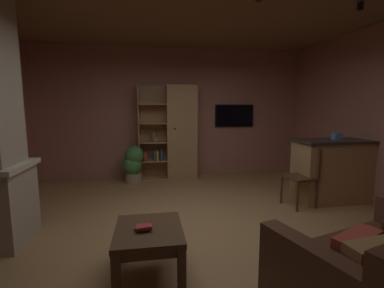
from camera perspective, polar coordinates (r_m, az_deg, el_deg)
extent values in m
cube|color=#A37A4C|center=(3.49, 1.12, -18.42)|extent=(5.90, 5.76, 0.02)
cube|color=#AD7060|center=(6.02, -3.88, 6.60)|extent=(6.02, 0.06, 2.82)
cube|color=white|center=(5.97, -7.06, 6.39)|extent=(0.68, 0.01, 0.80)
cube|color=#A87F51|center=(5.78, -2.27, 2.51)|extent=(0.64, 0.38, 2.01)
cube|color=#A87F51|center=(5.92, -8.45, 2.55)|extent=(0.59, 0.02, 2.01)
cube|color=#A87F51|center=(5.74, -11.29, 2.33)|extent=(0.02, 0.38, 2.01)
sphere|color=black|center=(5.55, -3.67, 3.32)|extent=(0.04, 0.04, 0.04)
cube|color=#A87F51|center=(5.91, -8.23, -7.23)|extent=(0.59, 0.38, 0.02)
cube|color=#A87F51|center=(5.82, -8.30, -3.51)|extent=(0.59, 0.38, 0.02)
cube|color=#A87F51|center=(5.76, -8.38, 0.41)|extent=(0.59, 0.38, 0.02)
cube|color=#A87F51|center=(5.72, -8.46, 4.39)|extent=(0.59, 0.38, 0.02)
cube|color=#A87F51|center=(5.71, -8.54, 8.41)|extent=(0.59, 0.38, 0.02)
cube|color=brown|center=(5.69, -8.16, 1.47)|extent=(0.05, 0.23, 0.21)
cube|color=#2D4C8C|center=(5.75, -7.96, -2.47)|extent=(0.03, 0.23, 0.21)
cube|color=#2D4C8C|center=(5.75, -6.58, -2.39)|extent=(0.03, 0.23, 0.22)
cube|color=gold|center=(5.75, -7.43, -2.50)|extent=(0.04, 0.23, 0.21)
cube|color=#B22D2D|center=(5.75, -9.92, -2.59)|extent=(0.04, 0.23, 0.20)
sphere|color=beige|center=(5.75, -7.82, 0.91)|extent=(0.10, 0.10, 0.10)
cube|color=#A87F51|center=(5.04, 28.66, -5.14)|extent=(1.37, 0.57, 0.98)
cube|color=#2D2826|center=(4.96, 29.05, 0.61)|extent=(1.43, 0.63, 0.04)
cube|color=#598CBF|center=(4.93, 28.58, 1.48)|extent=(0.13, 0.13, 0.11)
cube|color=#4C2D1E|center=(2.67, 35.46, -23.41)|extent=(1.76, 1.31, 0.42)
cube|color=olive|center=(2.12, 34.68, -21.84)|extent=(0.45, 0.20, 0.41)
cube|color=#AD3D2D|center=(2.16, 31.48, -20.77)|extent=(0.42, 0.30, 0.39)
cube|color=#4C331E|center=(2.57, -9.24, -17.87)|extent=(0.60, 0.68, 0.05)
cube|color=#4C331E|center=(2.60, -9.20, -19.17)|extent=(0.54, 0.61, 0.08)
cube|color=#4C331E|center=(2.43, -15.95, -25.75)|extent=(0.07, 0.07, 0.40)
cube|color=#4C331E|center=(2.43, -2.23, -25.50)|extent=(0.07, 0.07, 0.40)
cube|color=#4C331E|center=(2.95, -14.54, -19.33)|extent=(0.07, 0.07, 0.40)
cube|color=#4C331E|center=(2.95, -3.76, -19.12)|extent=(0.07, 0.07, 0.40)
cube|color=#387247|center=(2.55, -10.88, -17.26)|extent=(0.12, 0.11, 0.02)
cube|color=#B22D2D|center=(2.50, -10.27, -17.09)|extent=(0.15, 0.11, 0.03)
cube|color=#4C331E|center=(4.49, 22.00, -6.63)|extent=(0.49, 0.49, 0.04)
cube|color=#4C331E|center=(4.57, 23.92, -3.40)|extent=(0.12, 0.40, 0.44)
cylinder|color=#4C331E|center=(4.56, 18.62, -9.22)|extent=(0.04, 0.04, 0.46)
cylinder|color=#4C331E|center=(4.30, 21.68, -10.40)|extent=(0.04, 0.04, 0.46)
cylinder|color=#4C331E|center=(4.79, 22.01, -8.58)|extent=(0.04, 0.04, 0.46)
cylinder|color=#4C331E|center=(4.55, 25.10, -9.62)|extent=(0.04, 0.04, 0.46)
cylinder|color=#9E896B|center=(5.65, -12.39, -7.07)|extent=(0.33, 0.33, 0.20)
sphere|color=#3D7F3D|center=(5.60, -12.69, -4.54)|extent=(0.38, 0.38, 0.38)
sphere|color=#3D7F3D|center=(5.58, -12.29, -2.37)|extent=(0.38, 0.38, 0.38)
cube|color=black|center=(6.25, 9.02, 6.00)|extent=(0.90, 0.05, 0.51)
cube|color=black|center=(6.22, 9.10, 5.99)|extent=(0.86, 0.01, 0.47)
cylinder|color=black|center=(4.18, 32.35, 23.63)|extent=(0.07, 0.07, 0.09)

